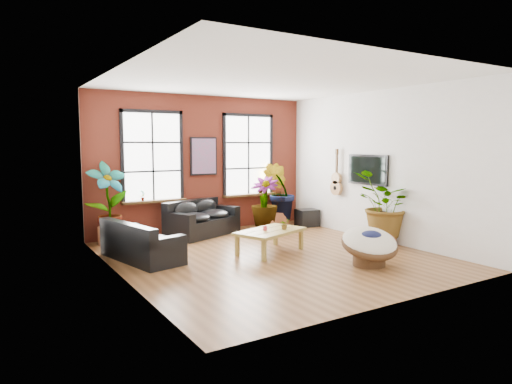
{
  "coord_description": "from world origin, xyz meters",
  "views": [
    {
      "loc": [
        -5.01,
        -7.57,
        2.26
      ],
      "look_at": [
        0.0,
        0.6,
        1.25
      ],
      "focal_mm": 32.0,
      "sensor_mm": 36.0,
      "label": 1
    }
  ],
  "objects_px": {
    "sofa_back": "(201,219)",
    "coffee_table": "(270,233)",
    "sofa_left": "(140,243)",
    "papasan_chair": "(369,244)"
  },
  "relations": [
    {
      "from": "sofa_back",
      "to": "coffee_table",
      "type": "relative_size",
      "value": 1.24
    },
    {
      "from": "sofa_left",
      "to": "papasan_chair",
      "type": "bearing_deg",
      "value": -139.28
    },
    {
      "from": "coffee_table",
      "to": "papasan_chair",
      "type": "height_order",
      "value": "papasan_chair"
    },
    {
      "from": "sofa_left",
      "to": "coffee_table",
      "type": "xyz_separation_m",
      "value": [
        2.52,
        -0.81,
        0.08
      ]
    },
    {
      "from": "sofa_left",
      "to": "coffee_table",
      "type": "distance_m",
      "value": 2.65
    },
    {
      "from": "coffee_table",
      "to": "papasan_chair",
      "type": "bearing_deg",
      "value": -81.27
    },
    {
      "from": "sofa_back",
      "to": "sofa_left",
      "type": "relative_size",
      "value": 1.02
    },
    {
      "from": "sofa_left",
      "to": "papasan_chair",
      "type": "xyz_separation_m",
      "value": [
        3.53,
        -2.64,
        0.06
      ]
    },
    {
      "from": "sofa_back",
      "to": "coffee_table",
      "type": "distance_m",
      "value": 2.51
    },
    {
      "from": "sofa_back",
      "to": "sofa_left",
      "type": "distance_m",
      "value": 2.66
    }
  ]
}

